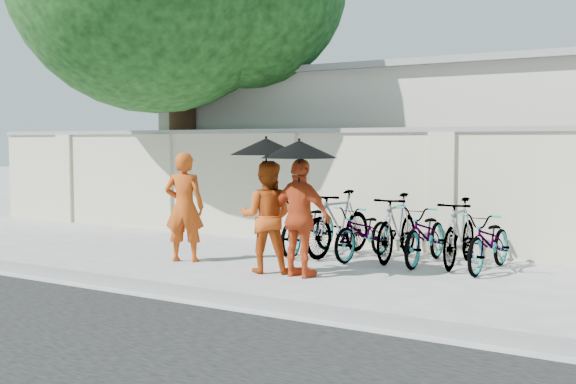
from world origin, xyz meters
The scene contains 16 objects.
ground centered at (0.00, 0.00, 0.00)m, with size 80.00×80.00×0.00m, color #BDBDBD.
kerb centered at (0.00, -1.70, 0.06)m, with size 40.00×0.16×0.12m, color gray.
compound_wall centered at (1.00, 3.20, 1.00)m, with size 20.00×0.30×2.00m, color #C2BB98.
building_behind centered at (2.00, 7.00, 1.60)m, with size 14.00×6.00×3.20m, color #B7B1A5.
monk_left centered at (-1.09, 0.27, 0.84)m, with size 0.61×0.40×1.69m, color #B3420F.
monk_center centered at (0.49, 0.17, 0.79)m, with size 0.77×0.60×1.58m, color #B64611.
parasol_center centered at (0.54, 0.09, 1.78)m, with size 1.01×1.01×1.00m.
monk_right centered at (1.09, 0.12, 0.81)m, with size 0.95×0.39×1.62m, color #C13F18.
parasol_right centered at (1.11, 0.04, 1.74)m, with size 1.04×1.04×0.94m.
bike_0 centered at (0.16, 1.93, 0.47)m, with size 0.63×1.80×0.95m, color slate.
bike_1 centered at (0.66, 2.01, 0.53)m, with size 0.50×1.76×1.06m, color slate.
bike_2 centered at (1.15, 1.93, 0.43)m, with size 0.57×1.62×0.85m, color slate.
bike_3 centered at (1.65, 2.08, 0.52)m, with size 0.49×1.73×1.04m, color slate.
bike_4 centered at (2.14, 2.02, 0.45)m, with size 0.60×1.72×0.90m, color slate.
bike_5 centered at (2.64, 2.09, 0.50)m, with size 0.47×1.68×1.01m, color slate.
bike_6 centered at (3.14, 1.93, 0.43)m, with size 0.57×1.63×0.86m, color slate.
Camera 1 is at (6.12, -8.20, 1.84)m, focal length 45.00 mm.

